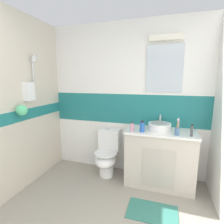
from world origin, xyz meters
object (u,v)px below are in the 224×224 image
(sink_basin, at_px, (159,126))
(mouthwash_bottle, at_px, (142,127))
(soap_dispenser, at_px, (132,127))
(toothpaste_tube_upright, at_px, (192,131))
(toilet, at_px, (107,154))
(toothbrush_cup, at_px, (177,131))

(sink_basin, bearing_deg, mouthwash_bottle, -143.21)
(soap_dispenser, height_order, mouthwash_bottle, mouthwash_bottle)
(sink_basin, bearing_deg, toothpaste_tube_upright, -23.77)
(soap_dispenser, bearing_deg, toothpaste_tube_upright, 0.57)
(toilet, height_order, toothpaste_tube_upright, toothpaste_tube_upright)
(soap_dispenser, bearing_deg, sink_basin, 27.09)
(mouthwash_bottle, distance_m, toothpaste_tube_upright, 0.65)
(toilet, relative_size, soap_dispenser, 4.99)
(toilet, distance_m, toothbrush_cup, 1.20)
(sink_basin, relative_size, toothpaste_tube_upright, 2.30)
(toothbrush_cup, bearing_deg, soap_dispenser, -179.61)
(sink_basin, height_order, mouthwash_bottle, sink_basin)
(toilet, xyz_separation_m, soap_dispenser, (0.45, -0.17, 0.55))
(toothbrush_cup, bearing_deg, toilet, 171.24)
(toothbrush_cup, distance_m, toothpaste_tube_upright, 0.18)
(soap_dispenser, height_order, toothpaste_tube_upright, toothpaste_tube_upright)
(toothbrush_cup, xyz_separation_m, soap_dispenser, (-0.61, -0.00, -0.00))
(mouthwash_bottle, bearing_deg, sink_basin, 36.79)
(soap_dispenser, distance_m, toothpaste_tube_upright, 0.79)
(toothbrush_cup, height_order, mouthwash_bottle, toothbrush_cup)
(sink_basin, height_order, toilet, sink_basin)
(soap_dispenser, xyz_separation_m, mouthwash_bottle, (0.14, 0.02, 0.02))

